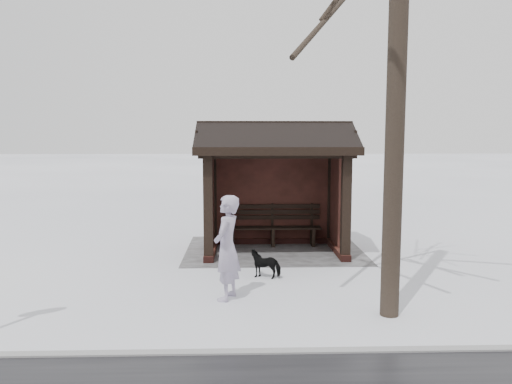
# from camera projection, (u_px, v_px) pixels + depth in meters

# --- Properties ---
(ground) EXTENTS (120.00, 120.00, 0.00)m
(ground) POSITION_uv_depth(u_px,v_px,m) (274.00, 252.00, 11.85)
(ground) COLOR white
(ground) RESTS_ON ground
(kerb) EXTENTS (120.00, 0.15, 0.06)m
(kerb) POSITION_uv_depth(u_px,v_px,m) (303.00, 352.00, 6.39)
(kerb) COLOR gray
(kerb) RESTS_ON ground
(trampled_patch) EXTENTS (4.20, 3.20, 0.02)m
(trampled_patch) POSITION_uv_depth(u_px,v_px,m) (274.00, 250.00, 12.05)
(trampled_patch) COLOR gray
(trampled_patch) RESTS_ON ground
(bus_shelter) EXTENTS (3.60, 2.40, 3.09)m
(bus_shelter) POSITION_uv_depth(u_px,v_px,m) (274.00, 161.00, 11.76)
(bus_shelter) COLOR #3C1915
(bus_shelter) RESTS_ON ground
(pedestrian) EXTENTS (0.61, 0.75, 1.78)m
(pedestrian) POSITION_uv_depth(u_px,v_px,m) (227.00, 248.00, 8.38)
(pedestrian) COLOR #A59AB5
(pedestrian) RESTS_ON ground
(dog) EXTENTS (0.69, 0.46, 0.53)m
(dog) POSITION_uv_depth(u_px,v_px,m) (266.00, 264.00, 9.76)
(dog) COLOR black
(dog) RESTS_ON ground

